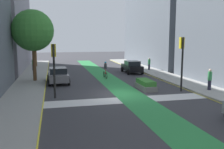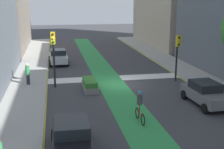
{
  "view_description": "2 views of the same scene",
  "coord_description": "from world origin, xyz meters",
  "px_view_note": "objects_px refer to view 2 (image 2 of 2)",
  "views": [
    {
      "loc": [
        -5.2,
        -18.86,
        4.48
      ],
      "look_at": [
        -0.23,
        2.03,
        1.29
      ],
      "focal_mm": 39.91,
      "sensor_mm": 36.0,
      "label": 1
    },
    {
      "loc": [
        5.2,
        24.45,
        7.11
      ],
      "look_at": [
        0.83,
        1.33,
        1.2
      ],
      "focal_mm": 49.19,
      "sensor_mm": 36.0,
      "label": 2
    }
  ],
  "objects_px": {
    "car_grey_left_far": "(206,93)",
    "cyclist_in_lane": "(140,106)",
    "traffic_signal_near_left": "(178,49)",
    "pedestrian_sidewalk_right_b": "(28,74)",
    "median_planter": "(90,85)",
    "traffic_signal_near_right": "(53,49)",
    "car_black_right_far": "(72,138)",
    "car_silver_right_near": "(58,57)"
  },
  "relations": [
    {
      "from": "car_grey_left_far",
      "to": "cyclist_in_lane",
      "type": "xyz_separation_m",
      "value": [
        5.23,
        2.02,
        0.17
      ]
    },
    {
      "from": "traffic_signal_near_left",
      "to": "pedestrian_sidewalk_right_b",
      "type": "bearing_deg",
      "value": -3.69
    },
    {
      "from": "car_grey_left_far",
      "to": "cyclist_in_lane",
      "type": "height_order",
      "value": "cyclist_in_lane"
    },
    {
      "from": "median_planter",
      "to": "traffic_signal_near_right",
      "type": "bearing_deg",
      "value": -23.07
    },
    {
      "from": "car_grey_left_far",
      "to": "car_black_right_far",
      "type": "distance_m",
      "value": 10.72
    },
    {
      "from": "traffic_signal_near_left",
      "to": "median_planter",
      "type": "relative_size",
      "value": 1.46
    },
    {
      "from": "cyclist_in_lane",
      "to": "traffic_signal_near_left",
      "type": "bearing_deg",
      "value": -124.56
    },
    {
      "from": "car_silver_right_near",
      "to": "car_black_right_far",
      "type": "distance_m",
      "value": 20.6
    },
    {
      "from": "car_silver_right_near",
      "to": "median_planter",
      "type": "bearing_deg",
      "value": 102.2
    },
    {
      "from": "traffic_signal_near_right",
      "to": "pedestrian_sidewalk_right_b",
      "type": "bearing_deg",
      "value": -21.86
    },
    {
      "from": "traffic_signal_near_left",
      "to": "cyclist_in_lane",
      "type": "xyz_separation_m",
      "value": [
        5.6,
        8.13,
        -1.86
      ]
    },
    {
      "from": "traffic_signal_near_right",
      "to": "car_silver_right_near",
      "type": "height_order",
      "value": "traffic_signal_near_right"
    },
    {
      "from": "traffic_signal_near_left",
      "to": "pedestrian_sidewalk_right_b",
      "type": "relative_size",
      "value": 2.28
    },
    {
      "from": "car_silver_right_near",
      "to": "car_black_right_far",
      "type": "height_order",
      "value": "same"
    },
    {
      "from": "traffic_signal_near_left",
      "to": "car_grey_left_far",
      "type": "height_order",
      "value": "traffic_signal_near_left"
    },
    {
      "from": "car_silver_right_near",
      "to": "pedestrian_sidewalk_right_b",
      "type": "distance_m",
      "value": 8.87
    },
    {
      "from": "traffic_signal_near_left",
      "to": "car_grey_left_far",
      "type": "xyz_separation_m",
      "value": [
        0.37,
        6.11,
        -2.03
      ]
    },
    {
      "from": "cyclist_in_lane",
      "to": "median_planter",
      "type": "relative_size",
      "value": 0.67
    },
    {
      "from": "traffic_signal_near_left",
      "to": "car_silver_right_near",
      "type": "relative_size",
      "value": 0.94
    },
    {
      "from": "car_silver_right_near",
      "to": "pedestrian_sidewalk_right_b",
      "type": "bearing_deg",
      "value": 72.83
    },
    {
      "from": "car_grey_left_far",
      "to": "median_planter",
      "type": "distance_m",
      "value": 8.85
    },
    {
      "from": "traffic_signal_near_left",
      "to": "car_silver_right_near",
      "type": "distance_m",
      "value": 13.8
    },
    {
      "from": "car_silver_right_near",
      "to": "car_grey_left_far",
      "type": "distance_m",
      "value": 18.16
    },
    {
      "from": "car_black_right_far",
      "to": "car_grey_left_far",
      "type": "bearing_deg",
      "value": -150.95
    },
    {
      "from": "pedestrian_sidewalk_right_b",
      "to": "car_grey_left_far",
      "type": "bearing_deg",
      "value": 150.55
    },
    {
      "from": "traffic_signal_near_right",
      "to": "car_black_right_far",
      "type": "bearing_deg",
      "value": 93.63
    },
    {
      "from": "cyclist_in_lane",
      "to": "pedestrian_sidewalk_right_b",
      "type": "distance_m",
      "value": 11.37
    },
    {
      "from": "cyclist_in_lane",
      "to": "pedestrian_sidewalk_right_b",
      "type": "height_order",
      "value": "pedestrian_sidewalk_right_b"
    },
    {
      "from": "car_black_right_far",
      "to": "cyclist_in_lane",
      "type": "relative_size",
      "value": 2.29
    },
    {
      "from": "traffic_signal_near_right",
      "to": "car_silver_right_near",
      "type": "bearing_deg",
      "value": -92.71
    },
    {
      "from": "traffic_signal_near_left",
      "to": "cyclist_in_lane",
      "type": "bearing_deg",
      "value": 55.44
    },
    {
      "from": "traffic_signal_near_left",
      "to": "car_grey_left_far",
      "type": "distance_m",
      "value": 6.45
    },
    {
      "from": "traffic_signal_near_right",
      "to": "cyclist_in_lane",
      "type": "xyz_separation_m",
      "value": [
        -4.85,
        8.07,
        -2.19
      ]
    },
    {
      "from": "car_black_right_far",
      "to": "cyclist_in_lane",
      "type": "bearing_deg",
      "value": -142.42
    },
    {
      "from": "car_black_right_far",
      "to": "traffic_signal_near_right",
      "type": "bearing_deg",
      "value": -86.37
    },
    {
      "from": "car_black_right_far",
      "to": "cyclist_in_lane",
      "type": "xyz_separation_m",
      "value": [
        -4.14,
        -3.19,
        0.17
      ]
    },
    {
      "from": "traffic_signal_near_right",
      "to": "cyclist_in_lane",
      "type": "distance_m",
      "value": 9.67
    },
    {
      "from": "car_grey_left_far",
      "to": "traffic_signal_near_left",
      "type": "bearing_deg",
      "value": -93.46
    },
    {
      "from": "car_silver_right_near",
      "to": "traffic_signal_near_left",
      "type": "bearing_deg",
      "value": 137.14
    },
    {
      "from": "car_grey_left_far",
      "to": "cyclist_in_lane",
      "type": "bearing_deg",
      "value": 21.11
    },
    {
      "from": "traffic_signal_near_left",
      "to": "pedestrian_sidewalk_right_b",
      "type": "height_order",
      "value": "traffic_signal_near_left"
    },
    {
      "from": "traffic_signal_near_left",
      "to": "car_silver_right_near",
      "type": "xyz_separation_m",
      "value": [
        10.01,
        -9.29,
        -2.03
      ]
    }
  ]
}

